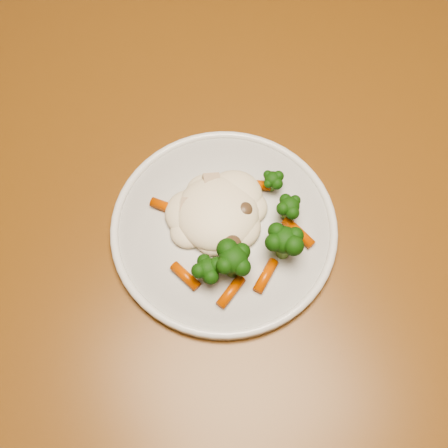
% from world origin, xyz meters
% --- Properties ---
extents(dining_table, '(1.45, 1.12, 0.75)m').
position_xyz_m(dining_table, '(0.07, 0.26, 0.66)').
color(dining_table, brown).
rests_on(dining_table, ground).
extents(plate, '(0.27, 0.27, 0.01)m').
position_xyz_m(plate, '(0.16, 0.19, 0.76)').
color(plate, silver).
rests_on(plate, dining_table).
extents(meal, '(0.18, 0.17, 0.05)m').
position_xyz_m(meal, '(0.16, 0.18, 0.78)').
color(meal, '#FFF0CB').
rests_on(meal, plate).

